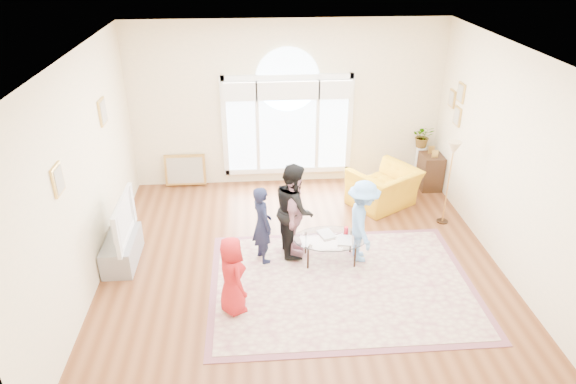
{
  "coord_description": "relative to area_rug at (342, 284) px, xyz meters",
  "views": [
    {
      "loc": [
        -0.71,
        -6.47,
        4.6
      ],
      "look_at": [
        -0.19,
        0.3,
        1.12
      ],
      "focal_mm": 32.0,
      "sensor_mm": 36.0,
      "label": 1
    }
  ],
  "objects": [
    {
      "name": "ground",
      "position": [
        -0.53,
        0.53,
        -0.01
      ],
      "size": [
        6.0,
        6.0,
        0.0
      ],
      "primitive_type": "plane",
      "color": "#5A2E16",
      "rests_on": "ground"
    },
    {
      "name": "room_shell",
      "position": [
        -0.52,
        3.37,
        1.56
      ],
      "size": [
        6.0,
        6.0,
        6.0
      ],
      "color": "beige",
      "rests_on": "ground"
    },
    {
      "name": "area_rug",
      "position": [
        0.0,
        0.0,
        0.0
      ],
      "size": [
        3.6,
        2.6,
        0.02
      ],
      "primitive_type": "cube",
      "color": "beige",
      "rests_on": "ground"
    },
    {
      "name": "rug_border",
      "position": [
        0.0,
        -0.0,
        -0.0
      ],
      "size": [
        3.8,
        2.8,
        0.01
      ],
      "primitive_type": "cube",
      "color": "#7E4754",
      "rests_on": "ground"
    },
    {
      "name": "tv_console",
      "position": [
        -3.28,
        0.83,
        0.2
      ],
      "size": [
        0.45,
        1.0,
        0.42
      ],
      "primitive_type": "cube",
      "color": "gray",
      "rests_on": "ground"
    },
    {
      "name": "television",
      "position": [
        -3.27,
        0.83,
        0.74
      ],
      "size": [
        0.18,
        1.15,
        0.66
      ],
      "color": "black",
      "rests_on": "tv_console"
    },
    {
      "name": "coffee_table",
      "position": [
        -0.09,
        0.61,
        0.39
      ],
      "size": [
        1.13,
        0.74,
        0.54
      ],
      "rotation": [
        0.0,
        0.0,
        -0.02
      ],
      "color": "silver",
      "rests_on": "ground"
    },
    {
      "name": "armchair",
      "position": [
        1.16,
        2.33,
        0.35
      ],
      "size": [
        1.46,
        1.41,
        0.72
      ],
      "primitive_type": "imported",
      "rotation": [
        0.0,
        0.0,
        3.7
      ],
      "color": "gold",
      "rests_on": "ground"
    },
    {
      "name": "side_cabinet",
      "position": [
        2.25,
        2.99,
        0.34
      ],
      "size": [
        0.4,
        0.5,
        0.7
      ],
      "primitive_type": "cube",
      "color": "black",
      "rests_on": "ground"
    },
    {
      "name": "floor_lamp",
      "position": [
        2.07,
        1.65,
        1.27
      ],
      "size": [
        0.27,
        0.27,
        1.51
      ],
      "color": "black",
      "rests_on": "ground"
    },
    {
      "name": "plant_pedestal",
      "position": [
        2.17,
        3.42,
        0.34
      ],
      "size": [
        0.2,
        0.2,
        0.7
      ],
      "primitive_type": "cylinder",
      "color": "white",
      "rests_on": "ground"
    },
    {
      "name": "potted_plant",
      "position": [
        2.17,
        3.42,
        0.92
      ],
      "size": [
        0.46,
        0.41,
        0.46
      ],
      "primitive_type": "imported",
      "rotation": [
        0.0,
        0.0,
        -0.14
      ],
      "color": "#33722D",
      "rests_on": "plant_pedestal"
    },
    {
      "name": "leaning_picture",
      "position": [
        -2.57,
        3.43,
        -0.01
      ],
      "size": [
        0.8,
        0.14,
        0.62
      ],
      "primitive_type": "cube",
      "rotation": [
        -0.14,
        0.0,
        0.0
      ],
      "color": "tan",
      "rests_on": "ground"
    },
    {
      "name": "child_red",
      "position": [
        -1.55,
        -0.44,
        0.57
      ],
      "size": [
        0.55,
        0.64,
        1.12
      ],
      "primitive_type": "imported",
      "rotation": [
        0.0,
        0.0,
        2.0
      ],
      "color": "#B41A1E",
      "rests_on": "area_rug"
    },
    {
      "name": "child_navy",
      "position": [
        -1.12,
        0.72,
        0.63
      ],
      "size": [
        0.44,
        0.53,
        1.24
      ],
      "primitive_type": "imported",
      "rotation": [
        0.0,
        0.0,
        1.95
      ],
      "color": "#151A33",
      "rests_on": "area_rug"
    },
    {
      "name": "child_black",
      "position": [
        -0.62,
        0.92,
        0.76
      ],
      "size": [
        0.62,
        0.77,
        1.5
      ],
      "primitive_type": "imported",
      "rotation": [
        0.0,
        0.0,
        1.65
      ],
      "color": "black",
      "rests_on": "area_rug"
    },
    {
      "name": "child_pink",
      "position": [
        -0.63,
        0.86,
        0.7
      ],
      "size": [
        0.45,
        0.85,
        1.38
      ],
      "primitive_type": "imported",
      "rotation": [
        0.0,
        0.0,
        1.43
      ],
      "color": "#CA8999",
      "rests_on": "area_rug"
    },
    {
      "name": "child_blue",
      "position": [
        0.39,
        0.63,
        0.67
      ],
      "size": [
        0.53,
        0.87,
        1.32
      ],
      "primitive_type": "imported",
      "rotation": [
        0.0,
        0.0,
        1.52
      ],
      "color": "#6CA4E8",
      "rests_on": "area_rug"
    }
  ]
}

